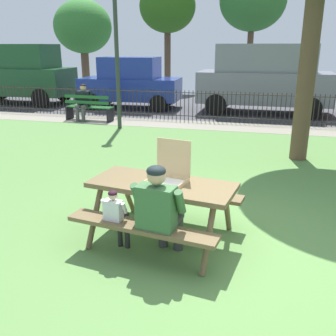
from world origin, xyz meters
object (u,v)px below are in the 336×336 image
at_px(picnic_table_foreground, 162,196).
at_px(parked_car_far_left, 17,72).
at_px(far_tree_center, 253,1).
at_px(pizza_box_open, 169,173).
at_px(person_on_park_bench, 83,100).
at_px(lamp_post_walkway, 116,42).
at_px(far_tree_midleft, 168,7).
at_px(parked_car_left, 131,82).
at_px(adult_at_table, 160,209).
at_px(park_bench_left, 89,108).
at_px(child_at_table, 116,214).
at_px(parked_car_center, 265,77).
at_px(far_tree_left, 83,27).

distance_m(picnic_table_foreground, parked_car_far_left, 13.73).
relative_size(picnic_table_foreground, far_tree_center, 0.33).
distance_m(pizza_box_open, person_on_park_bench, 8.66).
relative_size(lamp_post_walkway, far_tree_midleft, 0.71).
bearing_deg(lamp_post_walkway, far_tree_center, 72.70).
height_order(picnic_table_foreground, parked_car_left, parked_car_left).
xyz_separation_m(adult_at_table, park_bench_left, (-4.62, 7.77, -0.24)).
relative_size(person_on_park_bench, parked_car_left, 0.30).
bearing_deg(park_bench_left, parked_car_left, 81.47).
distance_m(park_bench_left, lamp_post_walkway, 2.69).
height_order(parked_car_far_left, parked_car_left, parked_car_far_left).
distance_m(picnic_table_foreground, child_at_table, 0.64).
relative_size(parked_car_far_left, parked_car_left, 1.20).
relative_size(adult_at_table, parked_car_center, 0.25).
bearing_deg(adult_at_table, park_bench_left, 120.76).
xyz_separation_m(parked_car_far_left, parked_car_left, (5.15, 0.00, -0.29)).
height_order(person_on_park_bench, far_tree_center, far_tree_center).
bearing_deg(adult_at_table, pizza_box_open, 94.35).
height_order(picnic_table_foreground, far_tree_midleft, far_tree_midleft).
distance_m(park_bench_left, far_tree_left, 11.05).
bearing_deg(far_tree_midleft, far_tree_left, 180.00).
bearing_deg(person_on_park_bench, pizza_box_open, -56.46).
height_order(park_bench_left, parked_car_left, parked_car_left).
height_order(picnic_table_foreground, child_at_table, child_at_table).
distance_m(far_tree_left, far_tree_center, 9.52).
distance_m(lamp_post_walkway, far_tree_center, 11.14).
relative_size(lamp_post_walkway, parked_car_far_left, 0.86).
distance_m(child_at_table, parked_car_far_left, 13.82).
bearing_deg(far_tree_left, park_bench_left, -63.45).
relative_size(picnic_table_foreground, child_at_table, 2.42).
bearing_deg(far_tree_center, picnic_table_foreground, -90.66).
xyz_separation_m(adult_at_table, parked_car_center, (0.97, 10.68, 0.65)).
relative_size(park_bench_left, person_on_park_bench, 1.36).
relative_size(park_bench_left, parked_car_center, 0.34).
bearing_deg(lamp_post_walkway, park_bench_left, 147.16).
xyz_separation_m(picnic_table_foreground, far_tree_midleft, (-4.25, 16.76, 3.75)).
height_order(adult_at_table, far_tree_midleft, far_tree_midleft).
bearing_deg(pizza_box_open, person_on_park_bench, 123.54).
xyz_separation_m(parked_car_far_left, far_tree_left, (-0.04, 6.60, 2.10)).
distance_m(lamp_post_walkway, parked_car_far_left, 7.36).
distance_m(adult_at_table, parked_car_far_left, 14.20).
bearing_deg(parked_car_far_left, child_at_table, -50.41).
distance_m(far_tree_midleft, far_tree_center, 4.45).
bearing_deg(park_bench_left, adult_at_table, -59.24).
bearing_deg(parked_car_center, parked_car_far_left, 180.00).
distance_m(parked_car_center, far_tree_center, 7.41).
bearing_deg(adult_at_table, lamp_post_walkway, 114.93).
relative_size(parked_car_center, far_tree_center, 0.78).
height_order(picnic_table_foreground, parked_car_center, parked_car_center).
bearing_deg(far_tree_midleft, parked_car_center, -51.04).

